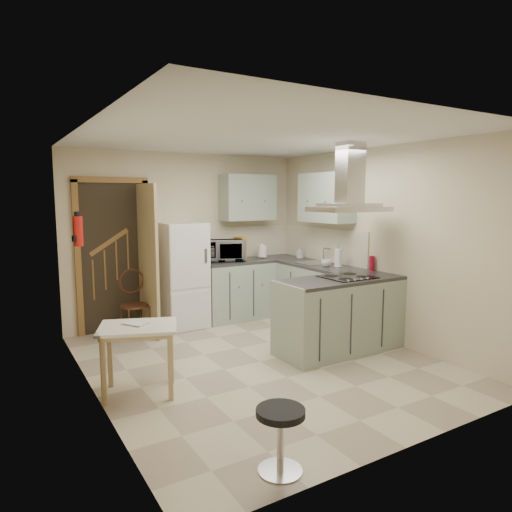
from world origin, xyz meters
TOP-DOWN VIEW (x-y plane):
  - floor at (0.00, 0.00)m, footprint 4.20×4.20m
  - ceiling at (0.00, 0.00)m, footprint 4.20×4.20m
  - back_wall at (0.00, 2.10)m, footprint 3.60×0.00m
  - left_wall at (-1.80, 0.00)m, footprint 0.00×4.20m
  - right_wall at (1.80, 0.00)m, footprint 0.00×4.20m
  - doorway at (-1.10, 2.07)m, footprint 1.10×0.12m
  - fridge at (-0.20, 1.80)m, footprint 0.60×0.60m
  - counter_back at (0.66, 1.80)m, footprint 1.08×0.60m
  - counter_right at (1.50, 1.12)m, footprint 0.60×1.95m
  - splashback at (0.96, 2.09)m, footprint 1.68×0.02m
  - wall_cabinet_back at (0.95, 1.93)m, footprint 0.85×0.35m
  - wall_cabinet_right at (1.62, 0.85)m, footprint 0.35×0.90m
  - peninsula at (1.02, -0.18)m, footprint 1.55×0.65m
  - hob at (1.12, -0.18)m, footprint 0.58×0.50m
  - extractor_hood at (1.12, -0.18)m, footprint 0.90×0.55m
  - sink at (1.50, 0.95)m, footprint 0.45×0.40m
  - fire_extinguisher at (-1.74, 0.90)m, footprint 0.10×0.10m
  - drop_leaf_table at (-1.42, -0.12)m, footprint 0.86×0.75m
  - bentwood_chair at (-0.92, 1.73)m, footprint 0.39×0.39m
  - stool at (-0.97, -1.85)m, footprint 0.45×0.45m
  - microwave at (0.50, 1.84)m, footprint 0.66×0.55m
  - kettle at (1.15, 1.82)m, footprint 0.16×0.16m
  - cereal_box at (0.82, 1.95)m, footprint 0.11×0.23m
  - soap_bottle at (1.67, 1.52)m, footprint 0.09×0.09m
  - paper_towel at (1.57, 0.50)m, footprint 0.12×0.12m
  - cup at (1.43, 0.59)m, footprint 0.15×0.15m
  - red_bottle at (1.75, 0.04)m, footprint 0.09×0.09m
  - book at (-1.49, -0.11)m, footprint 0.25×0.27m

SIDE VIEW (x-z plane):
  - floor at x=0.00m, z-range 0.00..0.00m
  - stool at x=-0.97m, z-range 0.00..0.45m
  - drop_leaf_table at x=-1.42m, z-range 0.00..0.67m
  - bentwood_chair at x=-0.92m, z-range 0.00..0.81m
  - counter_back at x=0.66m, z-range 0.00..0.90m
  - counter_right at x=1.50m, z-range 0.00..0.90m
  - peninsula at x=1.02m, z-range 0.00..0.90m
  - book at x=-1.49m, z-range 0.67..0.76m
  - fridge at x=-0.20m, z-range 0.00..1.50m
  - sink at x=1.50m, z-range 0.90..0.91m
  - hob at x=1.12m, z-range 0.90..0.91m
  - cup at x=1.43m, z-range 0.90..1.01m
  - soap_bottle at x=1.67m, z-range 0.90..1.08m
  - red_bottle at x=1.75m, z-range 0.90..1.09m
  - kettle at x=1.15m, z-range 0.90..1.13m
  - paper_towel at x=1.57m, z-range 0.90..1.16m
  - doorway at x=-1.10m, z-range 0.00..2.10m
  - microwave at x=0.50m, z-range 0.90..1.22m
  - cereal_box at x=0.82m, z-range 0.90..1.24m
  - splashback at x=0.96m, z-range 0.90..1.40m
  - back_wall at x=0.00m, z-range -0.55..3.05m
  - left_wall at x=-1.80m, z-range -0.85..3.35m
  - right_wall at x=1.80m, z-range -0.85..3.35m
  - fire_extinguisher at x=-1.74m, z-range 1.34..1.66m
  - extractor_hood at x=1.12m, z-range 1.67..1.77m
  - wall_cabinet_back at x=0.95m, z-range 1.50..2.20m
  - wall_cabinet_right at x=1.62m, z-range 1.50..2.20m
  - ceiling at x=0.00m, z-range 2.50..2.50m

